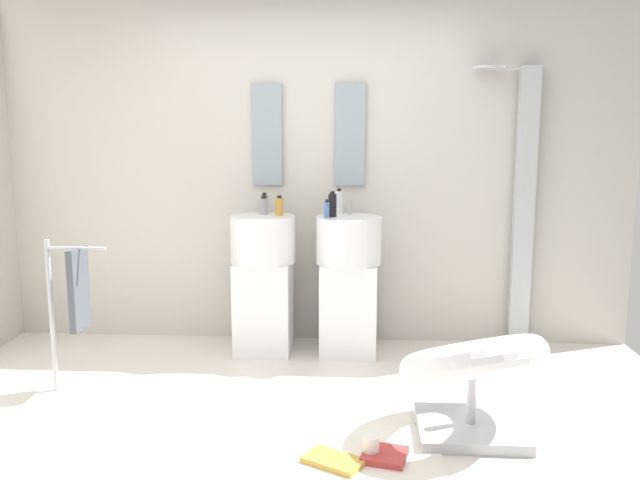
# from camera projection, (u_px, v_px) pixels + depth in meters

# --- Properties ---
(ground_plane) EXTENTS (4.80, 3.60, 0.04)m
(ground_plane) POSITION_uv_depth(u_px,v_px,m) (286.00, 435.00, 3.44)
(ground_plane) COLOR silver
(rear_partition) EXTENTS (4.80, 0.10, 2.60)m
(rear_partition) POSITION_uv_depth(u_px,v_px,m) (309.00, 171.00, 4.85)
(rear_partition) COLOR beige
(rear_partition) RESTS_ON ground_plane
(pedestal_sink_left) EXTENTS (0.47, 0.47, 1.10)m
(pedestal_sink_left) POSITION_uv_depth(u_px,v_px,m) (264.00, 279.00, 4.64)
(pedestal_sink_left) COLOR white
(pedestal_sink_left) RESTS_ON ground_plane
(pedestal_sink_right) EXTENTS (0.47, 0.47, 1.10)m
(pedestal_sink_right) POSITION_uv_depth(u_px,v_px,m) (348.00, 281.00, 4.61)
(pedestal_sink_right) COLOR white
(pedestal_sink_right) RESTS_ON ground_plane
(vanity_mirror_left) EXTENTS (0.22, 0.03, 0.74)m
(vanity_mirror_left) POSITION_uv_depth(u_px,v_px,m) (267.00, 135.00, 4.76)
(vanity_mirror_left) COLOR #8C9EA8
(vanity_mirror_right) EXTENTS (0.22, 0.03, 0.74)m
(vanity_mirror_right) POSITION_uv_depth(u_px,v_px,m) (350.00, 135.00, 4.72)
(vanity_mirror_right) COLOR #8C9EA8
(shower_column) EXTENTS (0.49, 0.24, 2.05)m
(shower_column) POSITION_uv_depth(u_px,v_px,m) (522.00, 203.00, 4.67)
(shower_column) COLOR #B7BABF
(shower_column) RESTS_ON ground_plane
(lounge_chair) EXTENTS (1.04, 1.04, 0.65)m
(lounge_chair) POSITION_uv_depth(u_px,v_px,m) (473.00, 371.00, 3.36)
(lounge_chair) COLOR #B7BABF
(lounge_chair) RESTS_ON ground_plane
(towel_rack) EXTENTS (0.37, 0.22, 0.95)m
(towel_rack) POSITION_uv_depth(u_px,v_px,m) (74.00, 292.00, 3.88)
(towel_rack) COLOR #B7BABF
(towel_rack) RESTS_ON ground_plane
(area_rug) EXTENTS (0.98, 0.81, 0.01)m
(area_rug) POSITION_uv_depth(u_px,v_px,m) (342.00, 462.00, 3.10)
(area_rug) COLOR white
(area_rug) RESTS_ON ground_plane
(magazine_red) EXTENTS (0.25, 0.24, 0.03)m
(magazine_red) POSITION_uv_depth(u_px,v_px,m) (385.00, 455.00, 3.12)
(magazine_red) COLOR #B73838
(magazine_red) RESTS_ON area_rug
(magazine_ochre) EXTENTS (0.33, 0.28, 0.03)m
(magazine_ochre) POSITION_uv_depth(u_px,v_px,m) (334.00, 461.00, 3.08)
(magazine_ochre) COLOR gold
(magazine_ochre) RESTS_ON area_rug
(coffee_mug) EXTENTS (0.08, 0.08, 0.11)m
(coffee_mug) POSITION_uv_depth(u_px,v_px,m) (371.00, 447.00, 3.13)
(coffee_mug) COLOR white
(coffee_mug) RESTS_ON area_rug
(soap_bottle_amber) EXTENTS (0.06, 0.06, 0.15)m
(soap_bottle_amber) POSITION_uv_depth(u_px,v_px,m) (279.00, 207.00, 4.58)
(soap_bottle_amber) COLOR #C68C38
(soap_bottle_amber) RESTS_ON pedestal_sink_left
(soap_bottle_blue) EXTENTS (0.04, 0.04, 0.13)m
(soap_bottle_blue) POSITION_uv_depth(u_px,v_px,m) (327.00, 210.00, 4.46)
(soap_bottle_blue) COLOR #4C72B7
(soap_bottle_blue) RESTS_ON pedestal_sink_right
(soap_bottle_green) EXTENTS (0.05, 0.05, 0.15)m
(soap_bottle_green) POSITION_uv_depth(u_px,v_px,m) (264.00, 204.00, 4.73)
(soap_bottle_green) COLOR #59996B
(soap_bottle_green) RESTS_ON pedestal_sink_left
(soap_bottle_black) EXTENTS (0.06, 0.06, 0.18)m
(soap_bottle_black) POSITION_uv_depth(u_px,v_px,m) (332.00, 205.00, 4.52)
(soap_bottle_black) COLOR black
(soap_bottle_black) RESTS_ON pedestal_sink_right
(soap_bottle_grey) EXTENTS (0.06, 0.06, 0.13)m
(soap_bottle_grey) POSITION_uv_depth(u_px,v_px,m) (264.00, 206.00, 4.67)
(soap_bottle_grey) COLOR #99999E
(soap_bottle_grey) RESTS_ON pedestal_sink_left
(soap_bottle_white) EXTENTS (0.05, 0.05, 0.19)m
(soap_bottle_white) POSITION_uv_depth(u_px,v_px,m) (339.00, 202.00, 4.66)
(soap_bottle_white) COLOR white
(soap_bottle_white) RESTS_ON pedestal_sink_right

